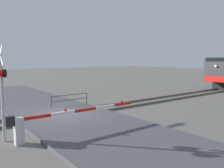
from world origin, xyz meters
name	(u,v)px	position (x,y,z in m)	size (l,w,h in m)	color
ground_plane	(62,116)	(0.00, 0.00, 0.00)	(160.00, 160.00, 0.00)	#605E59
rail_track_left	(58,113)	(-0.72, 0.00, 0.07)	(0.08, 80.00, 0.15)	#59544C
rail_track_right	(68,117)	(0.72, 0.00, 0.07)	(0.08, 80.00, 0.15)	#59544C
road_surface	(62,114)	(0.00, 0.00, 0.08)	(36.00, 5.89, 0.16)	#47474C
crossing_signal	(1,81)	(2.79, -4.13, 2.67)	(1.18, 0.33, 4.26)	#ADADB2
crossing_gate	(42,122)	(3.57, -2.67, 0.81)	(0.36, 6.88, 1.28)	silver
guard_railing	(70,98)	(-2.36, 1.75, 0.63)	(0.08, 3.11, 0.95)	#4C4742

